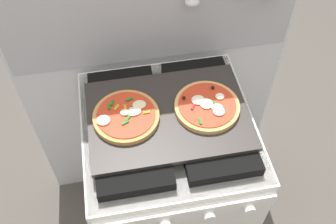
% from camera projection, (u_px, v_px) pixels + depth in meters
% --- Properties ---
extents(ground_plane, '(4.00, 4.00, 0.00)m').
position_uv_depth(ground_plane, '(168.00, 223.00, 2.05)').
color(ground_plane, '#4C4742').
extents(kitchen_backsplash, '(1.10, 0.09, 1.55)m').
position_uv_depth(kitchen_backsplash, '(154.00, 70.00, 1.64)').
color(kitchen_backsplash, silver).
rests_on(kitchen_backsplash, ground_plane).
extents(stove, '(0.60, 0.64, 0.90)m').
position_uv_depth(stove, '(168.00, 181.00, 1.70)').
color(stove, white).
rests_on(stove, ground_plane).
extents(baking_tray, '(0.54, 0.38, 0.02)m').
position_uv_depth(baking_tray, '(168.00, 115.00, 1.34)').
color(baking_tray, '#2D2826').
rests_on(baking_tray, stove).
extents(pizza_left, '(0.22, 0.22, 0.03)m').
position_uv_depth(pizza_left, '(126.00, 116.00, 1.31)').
color(pizza_left, '#C18947').
rests_on(pizza_left, baking_tray).
extents(pizza_right, '(0.22, 0.22, 0.03)m').
position_uv_depth(pizza_right, '(207.00, 105.00, 1.34)').
color(pizza_right, tan).
rests_on(pizza_right, baking_tray).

